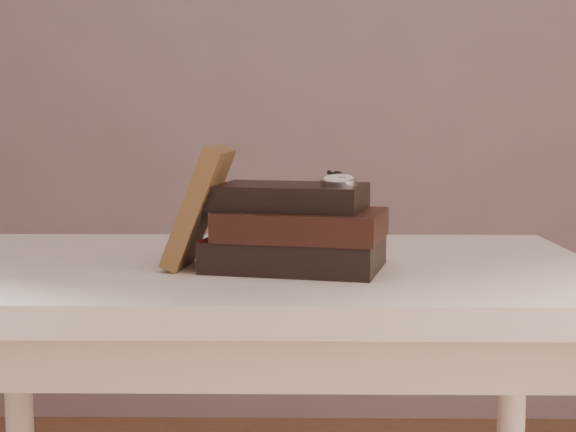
{
  "coord_description": "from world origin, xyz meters",
  "views": [
    {
      "loc": [
        0.06,
        -0.87,
        0.96
      ],
      "look_at": [
        0.05,
        0.29,
        0.82
      ],
      "focal_mm": 52.01,
      "sensor_mm": 36.0,
      "label": 1
    }
  ],
  "objects": [
    {
      "name": "table",
      "position": [
        0.0,
        0.35,
        0.66
      ],
      "size": [
        1.0,
        0.6,
        0.75
      ],
      "color": "silver",
      "rests_on": "ground"
    },
    {
      "name": "book_stack",
      "position": [
        0.06,
        0.29,
        0.81
      ],
      "size": [
        0.27,
        0.22,
        0.12
      ],
      "color": "black",
      "rests_on": "table"
    },
    {
      "name": "journal",
      "position": [
        -0.08,
        0.3,
        0.84
      ],
      "size": [
        0.1,
        0.12,
        0.17
      ],
      "primitive_type": "cube",
      "rotation": [
        0.0,
        0.38,
        -0.12
      ],
      "color": "#47301B",
      "rests_on": "table"
    },
    {
      "name": "pocket_watch",
      "position": [
        0.12,
        0.27,
        0.88
      ],
      "size": [
        0.06,
        0.15,
        0.02
      ],
      "color": "silver",
      "rests_on": "book_stack"
    },
    {
      "name": "eyeglasses",
      "position": [
        -0.01,
        0.39,
        0.82
      ],
      "size": [
        0.12,
        0.13,
        0.05
      ],
      "color": "silver",
      "rests_on": "book_stack"
    }
  ]
}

